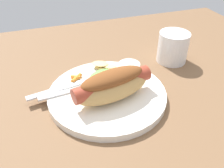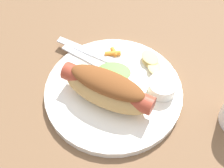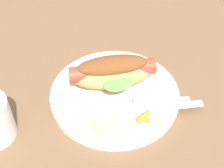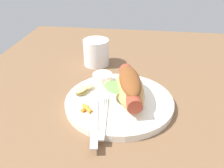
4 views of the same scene
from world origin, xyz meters
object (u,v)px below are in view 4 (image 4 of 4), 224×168
(carrot_garnish, at_px, (86,109))
(chips_pile, at_px, (83,89))
(hot_dog, at_px, (129,87))
(plate, at_px, (119,102))
(sauce_ramekin, at_px, (103,78))
(drinking_cup, at_px, (96,52))
(fork, at_px, (104,118))
(knife, at_px, (94,121))

(carrot_garnish, bearing_deg, chips_pile, -160.43)
(hot_dog, distance_m, carrot_garnish, 0.11)
(plate, relative_size, chips_pile, 3.85)
(sauce_ramekin, bearing_deg, drinking_cup, -162.69)
(chips_pile, height_order, drinking_cup, drinking_cup)
(sauce_ramekin, height_order, fork, sauce_ramekin)
(sauce_ramekin, distance_m, carrot_garnish, 0.13)
(hot_dog, xyz_separation_m, drinking_cup, (-0.21, -0.12, -0.01))
(plate, xyz_separation_m, hot_dog, (-0.00, 0.02, 0.04))
(knife, bearing_deg, fork, -60.10)
(hot_dog, bearing_deg, knife, 134.58)
(knife, xyz_separation_m, drinking_cup, (-0.30, -0.05, 0.02))
(drinking_cup, bearing_deg, plate, 24.31)
(plate, height_order, fork, fork)
(sauce_ramekin, xyz_separation_m, chips_pile, (0.05, -0.04, -0.01))
(hot_dog, xyz_separation_m, sauce_ramekin, (-0.07, -0.07, -0.02))
(fork, bearing_deg, hot_dog, -35.43)
(fork, xyz_separation_m, knife, (0.01, -0.02, -0.00))
(plate, bearing_deg, hot_dog, 101.37)
(chips_pile, xyz_separation_m, drinking_cup, (-0.19, -0.00, 0.02))
(hot_dog, bearing_deg, drinking_cup, 18.07)
(hot_dog, height_order, fork, hot_dog)
(plate, bearing_deg, carrot_garnish, -51.08)
(hot_dog, distance_m, knife, 0.12)
(fork, bearing_deg, drinking_cup, 8.70)
(hot_dog, relative_size, carrot_garnish, 5.75)
(sauce_ramekin, bearing_deg, plate, 36.18)
(plate, bearing_deg, drinking_cup, -155.69)
(plate, distance_m, carrot_garnish, 0.09)
(sauce_ramekin, relative_size, fork, 0.36)
(sauce_ramekin, height_order, knife, sauce_ramekin)
(plate, height_order, chips_pile, chips_pile)
(sauce_ramekin, relative_size, carrot_garnish, 1.71)
(sauce_ramekin, relative_size, knife, 0.33)
(plate, height_order, knife, knife)
(plate, bearing_deg, chips_pile, -102.68)
(knife, xyz_separation_m, carrot_garnish, (-0.04, -0.03, 0.00))
(plate, xyz_separation_m, chips_pile, (-0.02, -0.09, 0.02))
(hot_dog, distance_m, fork, 0.10)
(plate, bearing_deg, knife, -24.47)
(fork, bearing_deg, plate, -23.01)
(knife, bearing_deg, carrot_garnish, 23.65)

